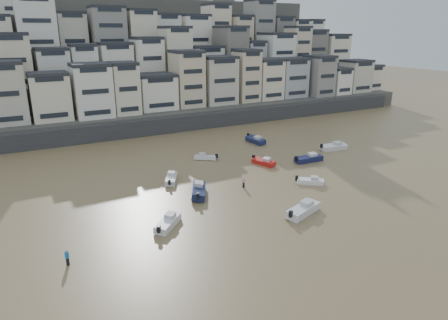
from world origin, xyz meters
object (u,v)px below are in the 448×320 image
boat_h (205,156)px  boat_i (255,139)px  boat_j (168,221)px  boat_e (264,161)px  boat_g (334,146)px  boat_a (303,208)px  boat_d (309,157)px  boat_b (310,180)px  person_blue (67,257)px  person_pink (244,182)px  boat_f (171,177)px  boat_c (199,190)px

boat_h → boat_i: size_ratio=0.76×
boat_h → boat_j: 26.04m
boat_e → boat_g: size_ratio=0.81×
boat_a → boat_e: size_ratio=1.28×
boat_d → boat_e: (-7.99, 2.37, -0.13)m
boat_b → person_blue: person_blue is taller
boat_b → person_blue: 36.19m
boat_e → boat_b: bearing=-13.1°
boat_j → person_pink: (14.32, 6.42, 0.15)m
boat_b → boat_g: bearing=78.1°
boat_a → person_pink: 11.51m
boat_b → boat_f: 21.34m
boat_d → boat_e: size_ratio=1.20×
boat_d → boat_i: boat_d is taller
boat_i → boat_j: 39.27m
boat_i → boat_j: (-29.09, -26.38, -0.06)m
boat_f → person_pink: person_pink is taller
boat_h → person_pink: size_ratio=2.49×
boat_f → boat_j: size_ratio=0.97×
boat_a → boat_h: bearing=72.7°
boat_b → boat_e: (-1.18, 11.01, 0.06)m
person_blue → boat_d: bearing=18.8°
boat_c → boat_e: bearing=-39.8°
boat_a → boat_d: (14.45, 16.37, -0.05)m
boat_a → boat_d: 21.83m
boat_h → person_pink: person_pink is taller
boat_d → boat_e: bearing=165.9°
boat_a → boat_i: (12.74, 31.29, -0.05)m
boat_a → boat_b: size_ratio=1.40×
boat_b → boat_i: size_ratio=0.76×
boat_j → boat_b: bearing=-38.8°
boat_a → person_pink: size_ratio=3.51×
boat_e → boat_i: size_ratio=0.83×
boat_b → boat_e: size_ratio=0.91×
boat_e → person_blue: (-34.52, -16.87, 0.22)m
boat_a → boat_g: boat_a is taller
boat_d → person_blue: 44.91m
boat_f → person_pink: size_ratio=2.92×
boat_a → boat_c: 14.96m
boat_h → boat_j: size_ratio=0.83×
boat_c → person_pink: 7.12m
boat_f → person_blue: person_blue is taller
person_pink → boat_b: bearing=-20.3°
boat_c → person_pink: bearing=-67.9°
boat_a → boat_i: 33.78m
boat_g → boat_i: size_ratio=1.03×
boat_a → boat_e: (6.46, 18.74, -0.18)m
boat_e → boat_i: 14.03m
boat_b → boat_j: size_ratio=0.83×
boat_a → boat_i: bearing=47.8°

